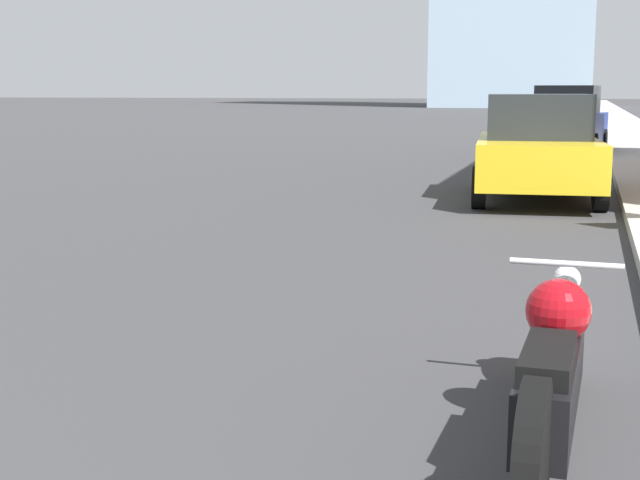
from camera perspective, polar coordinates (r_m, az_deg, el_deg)
sidewalk at (r=40.05m, az=19.17°, el=6.65°), size 2.29×240.00×0.15m
motorcycle at (r=4.48m, az=14.66°, el=-8.05°), size 0.62×2.55×0.80m
parked_car_yellow at (r=14.64m, az=13.72°, el=5.75°), size 2.22×4.34×1.68m
parked_car_blue at (r=25.18m, az=15.54°, el=7.34°), size 2.20×4.58×1.87m
parked_car_white at (r=36.82m, az=15.78°, el=7.83°), size 2.00×4.60×1.71m
parked_car_green at (r=49.70m, az=16.20°, el=8.17°), size 1.89×4.48×1.71m
parked_car_silver at (r=60.31m, az=16.36°, el=8.28°), size 2.01×3.92×1.60m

